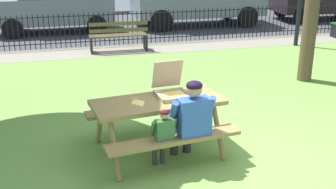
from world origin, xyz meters
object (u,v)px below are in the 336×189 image
at_px(pizza_box_open, 171,89).
at_px(adult_at_table, 191,118).
at_px(parked_car_center, 54,2).
at_px(picnic_table_foreground, 158,112).
at_px(park_bench_center, 118,37).
at_px(child_at_table, 163,133).
at_px(pizza_slice_on_table, 137,101).

xyz_separation_m(pizza_box_open, adult_at_table, (0.10, -0.60, -0.21)).
bearing_deg(parked_car_center, pizza_box_open, -80.70).
xyz_separation_m(picnic_table_foreground, park_bench_center, (0.36, 6.15, -0.18)).
height_order(pizza_box_open, adult_at_table, pizza_box_open).
relative_size(park_bench_center, parked_car_center, 0.41).
bearing_deg(park_bench_center, parked_car_center, 116.30).
height_order(adult_at_table, parked_car_center, parked_car_center).
xyz_separation_m(pizza_box_open, child_at_table, (-0.30, -0.68, -0.34)).
bearing_deg(park_bench_center, adult_at_table, -90.29).
bearing_deg(parked_car_center, pizza_slice_on_table, -83.86).
height_order(pizza_box_open, park_bench_center, pizza_box_open).
bearing_deg(child_at_table, park_bench_center, 86.32).
relative_size(picnic_table_foreground, pizza_slice_on_table, 6.95).
bearing_deg(child_at_table, pizza_box_open, 66.13).
height_order(pizza_slice_on_table, parked_car_center, parked_car_center).
relative_size(pizza_slice_on_table, parked_car_center, 0.07).
bearing_deg(adult_at_table, picnic_table_foreground, 125.29).
relative_size(child_at_table, parked_car_center, 0.22).
relative_size(picnic_table_foreground, child_at_table, 2.28).
xyz_separation_m(picnic_table_foreground, parked_car_center, (-1.31, 9.53, 0.41)).
bearing_deg(adult_at_table, parked_car_center, 99.30).
distance_m(pizza_box_open, park_bench_center, 6.03).
xyz_separation_m(picnic_table_foreground, pizza_box_open, (0.23, 0.13, 0.27)).
relative_size(picnic_table_foreground, park_bench_center, 1.22).
height_order(pizza_box_open, parked_car_center, parked_car_center).
bearing_deg(parked_car_center, picnic_table_foreground, -82.19).
bearing_deg(adult_at_table, park_bench_center, 89.71).
distance_m(picnic_table_foreground, child_at_table, 0.55).
bearing_deg(picnic_table_foreground, park_bench_center, 86.63).
bearing_deg(pizza_slice_on_table, park_bench_center, 84.01).
xyz_separation_m(adult_at_table, parked_car_center, (-1.64, 10.00, 0.35)).
distance_m(pizza_box_open, child_at_table, 0.81).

